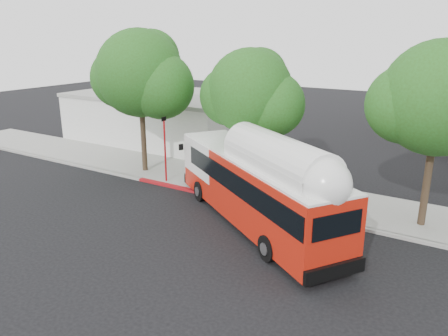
# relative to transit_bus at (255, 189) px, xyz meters

# --- Properties ---
(ground) EXTENTS (120.00, 120.00, 0.00)m
(ground) POSITION_rel_transit_bus_xyz_m (-1.71, -1.67, -1.90)
(ground) COLOR black
(ground) RESTS_ON ground
(sidewalk) EXTENTS (60.00, 5.00, 0.15)m
(sidewalk) POSITION_rel_transit_bus_xyz_m (-1.71, 4.83, -1.83)
(sidewalk) COLOR gray
(sidewalk) RESTS_ON ground
(curb_strip) EXTENTS (60.00, 0.30, 0.15)m
(curb_strip) POSITION_rel_transit_bus_xyz_m (-1.71, 2.23, -1.83)
(curb_strip) COLOR gray
(curb_strip) RESTS_ON ground
(red_curb_segment) EXTENTS (10.00, 0.32, 0.16)m
(red_curb_segment) POSITION_rel_transit_bus_xyz_m (-4.71, 2.23, -1.82)
(red_curb_segment) COLOR maroon
(red_curb_segment) RESTS_ON ground
(street_tree_left) EXTENTS (6.67, 5.80, 9.74)m
(street_tree_left) POSITION_rel_transit_bus_xyz_m (-10.24, 3.89, 4.70)
(street_tree_left) COLOR #2D2116
(street_tree_left) RESTS_ON ground
(street_tree_mid) EXTENTS (5.75, 5.00, 8.62)m
(street_tree_mid) POSITION_rel_transit_bus_xyz_m (-2.30, 4.39, 4.00)
(street_tree_mid) COLOR #2D2116
(street_tree_mid) RESTS_ON ground
(low_commercial_bldg) EXTENTS (16.20, 10.20, 4.25)m
(low_commercial_bldg) POSITION_rel_transit_bus_xyz_m (-15.71, 12.33, 0.25)
(low_commercial_bldg) COLOR silver
(low_commercial_bldg) RESTS_ON ground
(transit_bus) EXTENTS (12.77, 9.60, 4.07)m
(transit_bus) POSITION_rel_transit_bus_xyz_m (0.00, 0.00, 0.00)
(transit_bus) COLOR red
(transit_bus) RESTS_ON ground
(signal_pole) EXTENTS (0.12, 0.41, 4.36)m
(signal_pole) POSITION_rel_transit_bus_xyz_m (-7.93, 2.72, 0.33)
(signal_pole) COLOR red
(signal_pole) RESTS_ON ground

